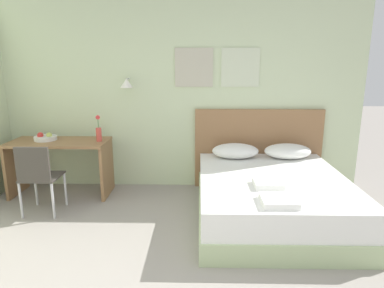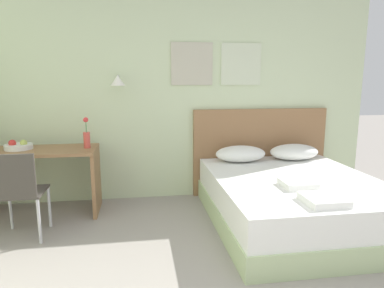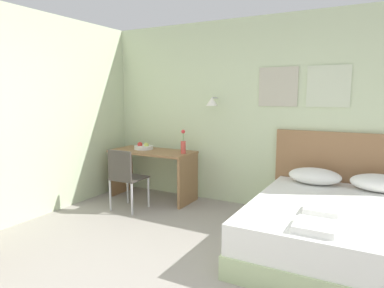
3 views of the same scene
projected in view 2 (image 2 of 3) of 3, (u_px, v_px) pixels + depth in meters
wall_back at (164, 94)px, 4.29m from camera, size 5.40×0.31×2.65m
bed at (293, 201)px, 3.61m from camera, size 1.68×2.03×0.51m
headboard at (260, 151)px, 4.56m from camera, size 1.80×0.06×1.13m
pillow_left at (241, 154)px, 4.24m from camera, size 0.62×0.39×0.20m
pillow_right at (294, 152)px, 4.34m from camera, size 0.62×0.39×0.20m
folded_towel_near_foot at (298, 184)px, 3.24m from camera, size 0.30×0.28×0.06m
folded_towel_mid_bed at (324, 200)px, 2.81m from camera, size 0.32×0.32×0.06m
desk at (38, 169)px, 3.81m from camera, size 1.29×0.60×0.75m
desk_chair at (18, 189)px, 3.17m from camera, size 0.42×0.42×0.86m
fruit_bowl at (18, 146)px, 3.78m from camera, size 0.29×0.29×0.11m
flower_vase at (87, 137)px, 3.83m from camera, size 0.07×0.07×0.35m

